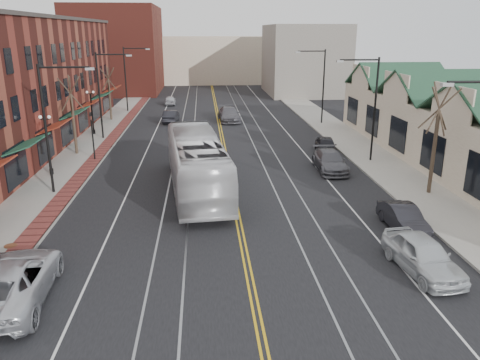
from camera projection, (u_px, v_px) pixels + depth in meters
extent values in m
plane|color=black|center=(262.00, 342.00, 15.76)|extent=(160.00, 160.00, 0.00)
cube|color=gray|center=(63.00, 175.00, 33.82)|extent=(4.00, 120.00, 0.15)
cube|color=gray|center=(386.00, 168.00, 35.64)|extent=(4.00, 120.00, 0.15)
cube|color=#C2AE95|center=(465.00, 138.00, 35.42)|extent=(8.00, 36.00, 4.60)
cube|color=maroon|center=(117.00, 50.00, 78.90)|extent=(14.00, 18.00, 14.00)
cube|color=#C2AE95|center=(211.00, 59.00, 95.11)|extent=(22.00, 14.00, 9.00)
cube|color=slate|center=(304.00, 60.00, 76.95)|extent=(12.00, 16.00, 11.00)
cylinder|color=black|center=(46.00, 131.00, 28.83)|extent=(0.16, 0.16, 8.00)
cylinder|color=black|center=(64.00, 67.00, 27.78)|extent=(3.00, 0.12, 0.12)
cube|color=#999999|center=(90.00, 69.00, 27.93)|extent=(0.50, 0.25, 0.15)
cylinder|color=black|center=(99.00, 96.00, 44.02)|extent=(0.16, 0.16, 8.00)
cylinder|color=black|center=(112.00, 54.00, 42.98)|extent=(3.00, 0.12, 0.12)
cube|color=#999999|center=(129.00, 56.00, 43.12)|extent=(0.50, 0.25, 0.15)
cylinder|color=black|center=(126.00, 79.00, 59.21)|extent=(0.16, 0.16, 8.00)
cylinder|color=black|center=(135.00, 48.00, 58.17)|extent=(3.00, 0.12, 0.12)
cube|color=#999999|center=(148.00, 49.00, 58.32)|extent=(0.50, 0.25, 0.15)
cube|color=#999999|center=(447.00, 85.00, 19.72)|extent=(0.50, 0.25, 0.15)
cylinder|color=black|center=(375.00, 110.00, 36.26)|extent=(0.16, 0.16, 8.00)
cylinder|color=black|center=(360.00, 60.00, 34.99)|extent=(3.00, 0.12, 0.12)
cube|color=#999999|center=(340.00, 61.00, 34.91)|extent=(0.50, 0.25, 0.15)
cylinder|color=black|center=(323.00, 87.00, 51.46)|extent=(0.16, 0.16, 8.00)
cylinder|color=black|center=(312.00, 51.00, 50.19)|extent=(3.00, 0.12, 0.12)
cube|color=#999999|center=(298.00, 52.00, 50.11)|extent=(0.50, 0.25, 0.15)
cylinder|color=black|center=(52.00, 171.00, 33.68)|extent=(0.28, 0.28, 0.40)
cylinder|color=black|center=(48.00, 147.00, 33.13)|extent=(0.14, 0.14, 4.00)
cube|color=black|center=(45.00, 119.00, 32.53)|extent=(0.60, 0.06, 0.06)
sphere|color=white|center=(40.00, 117.00, 32.46)|extent=(0.24, 0.24, 0.24)
sphere|color=white|center=(49.00, 117.00, 32.50)|extent=(0.24, 0.24, 0.24)
cylinder|color=black|center=(94.00, 132.00, 46.98)|extent=(0.28, 0.28, 0.40)
cylinder|color=black|center=(92.00, 114.00, 46.43)|extent=(0.14, 0.14, 4.00)
cube|color=black|center=(90.00, 94.00, 45.82)|extent=(0.60, 0.06, 0.06)
sphere|color=white|center=(87.00, 92.00, 45.75)|extent=(0.24, 0.24, 0.24)
sphere|color=white|center=(93.00, 92.00, 45.80)|extent=(0.24, 0.24, 0.24)
cylinder|color=#382B21|center=(74.00, 125.00, 38.72)|extent=(0.24, 0.24, 4.90)
cylinder|color=#382B21|center=(71.00, 94.00, 37.94)|extent=(0.58, 1.37, 2.90)
cylinder|color=#382B21|center=(71.00, 94.00, 37.94)|extent=(1.60, 0.66, 2.78)
cylinder|color=#382B21|center=(71.00, 94.00, 37.94)|extent=(0.53, 1.23, 2.96)
cylinder|color=#382B21|center=(71.00, 94.00, 37.94)|extent=(1.69, 1.03, 2.64)
cylinder|color=#382B21|center=(71.00, 94.00, 37.94)|extent=(1.78, 1.29, 2.48)
cylinder|color=#382B21|center=(110.00, 100.00, 53.96)|extent=(0.24, 0.24, 4.55)
cylinder|color=#382B21|center=(108.00, 79.00, 53.24)|extent=(0.55, 1.28, 2.69)
cylinder|color=#382B21|center=(108.00, 79.00, 53.24)|extent=(1.49, 0.62, 2.58)
cylinder|color=#382B21|center=(108.00, 79.00, 53.24)|extent=(0.50, 1.15, 2.75)
cylinder|color=#382B21|center=(108.00, 79.00, 53.24)|extent=(1.57, 0.97, 2.45)
cylinder|color=#382B21|center=(108.00, 79.00, 53.24)|extent=(1.66, 1.20, 2.30)
cylinder|color=#382B21|center=(434.00, 152.00, 29.16)|extent=(0.24, 0.24, 5.25)
cylinder|color=#382B21|center=(439.00, 109.00, 28.33)|extent=(0.61, 1.46, 3.10)
cylinder|color=#382B21|center=(439.00, 109.00, 28.33)|extent=(1.70, 0.70, 2.97)
cylinder|color=#382B21|center=(439.00, 109.00, 28.33)|extent=(0.56, 1.31, 3.17)
cylinder|color=#382B21|center=(439.00, 109.00, 28.33)|extent=(1.80, 1.10, 2.82)
cylinder|color=#382B21|center=(439.00, 109.00, 28.33)|extent=(1.90, 1.37, 2.65)
cylinder|color=#592D19|center=(10.00, 246.00, 22.46)|extent=(0.60, 0.60, 0.02)
cylinder|color=black|center=(93.00, 140.00, 37.22)|extent=(0.12, 0.12, 3.20)
imported|color=black|center=(91.00, 118.00, 36.69)|extent=(0.18, 0.15, 0.90)
imported|color=silver|center=(197.00, 163.00, 30.19)|extent=(4.46, 13.58, 3.71)
imported|color=silver|center=(11.00, 281.00, 17.93)|extent=(3.21, 6.32, 1.71)
imported|color=silver|center=(423.00, 255.00, 20.14)|extent=(2.40, 4.84, 1.59)
imported|color=black|center=(403.00, 218.00, 24.42)|extent=(1.49, 4.07, 1.33)
imported|color=#57575D|center=(330.00, 161.00, 34.90)|extent=(2.24, 5.13, 1.47)
imported|color=black|center=(326.00, 146.00, 39.83)|extent=(2.17, 4.27, 1.39)
imported|color=black|center=(171.00, 116.00, 53.55)|extent=(1.79, 4.31, 1.39)
imported|color=#5B5960|center=(229.00, 114.00, 54.14)|extent=(2.57, 5.66, 1.61)
imported|color=silver|center=(170.00, 100.00, 66.20)|extent=(1.64, 3.85, 1.30)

